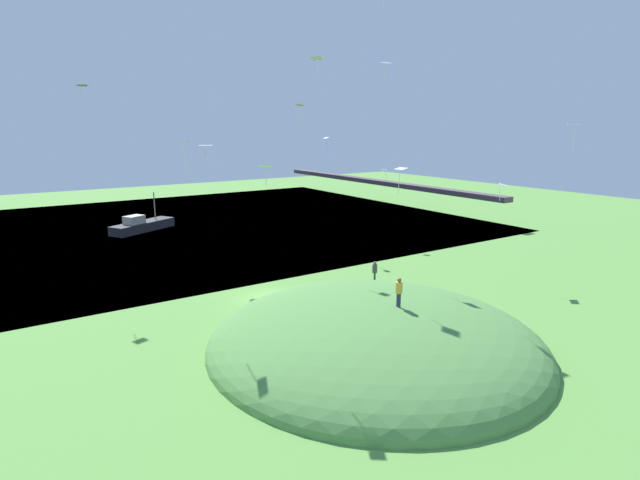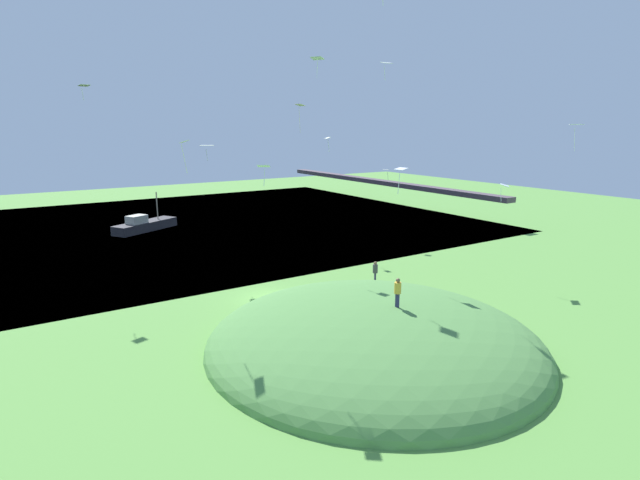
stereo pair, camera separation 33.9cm
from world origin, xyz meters
name	(u,v)px [view 2 (the right image)]	position (x,y,z in m)	size (l,w,h in m)	color
ground_plane	(268,298)	(0.00, 0.00, 0.00)	(160.00, 160.00, 0.00)	#5A933F
lake_water	(154,230)	(-31.63, 0.00, -0.20)	(56.33, 80.00, 0.40)	#334773
grass_hill	(373,345)	(10.89, 1.39, 0.00)	(20.16, 19.63, 5.13)	#518742
bridge_deck_far	(380,182)	(-31.63, 37.14, 3.75)	(50.70, 1.80, 0.70)	#4E414A
boat_on_lake	(144,225)	(-30.86, -1.28, 0.71)	(6.18, 8.63, 4.59)	#262529
person_walking_path	(398,289)	(11.97, 2.18, 3.62)	(0.46, 0.46, 1.72)	#2B2A52
person_with_child	(375,269)	(1.61, 9.09, 1.17)	(0.54, 0.54, 1.85)	#2D2C4A
kite_0	(207,146)	(-9.63, -0.60, 11.03)	(1.29, 1.43, 1.30)	silver
kite_1	(401,170)	(6.29, 7.26, 9.68)	(0.87, 0.64, 1.79)	white
kite_2	(328,139)	(-10.65, 12.58, 11.40)	(0.68, 0.50, 1.48)	white
kite_5	(184,145)	(3.71, -6.94, 11.61)	(0.83, 0.75, 1.92)	silver
kite_6	(386,64)	(4.17, 7.49, 16.88)	(0.64, 0.85, 1.28)	white
kite_7	(386,170)	(-9.68, 19.60, 7.99)	(0.79, 0.70, 1.24)	white
kite_8	(317,59)	(2.42, 2.92, 17.05)	(1.02, 0.91, 1.35)	white
kite_9	(264,167)	(9.46, -4.83, 10.61)	(0.73, 0.76, 1.07)	white
kite_10	(504,186)	(6.26, 18.65, 7.91)	(1.16, 1.19, 1.48)	white
kite_11	(576,126)	(10.89, 20.20, 12.67)	(1.18, 1.13, 1.96)	white
kite_12	(300,107)	(-0.51, 3.29, 14.01)	(0.80, 0.59, 2.10)	silver
kite_14	(84,86)	(-11.28, -9.62, 15.67)	(0.79, 0.94, 1.20)	white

